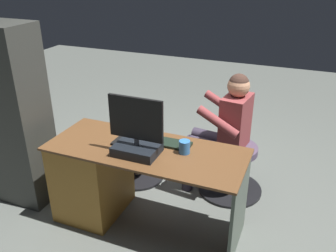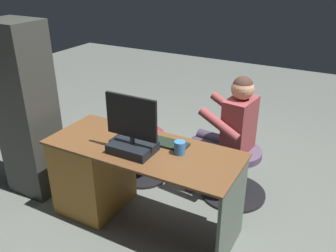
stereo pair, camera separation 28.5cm
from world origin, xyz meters
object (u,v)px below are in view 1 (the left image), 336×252
(office_chair_teddy, at_px, (137,152))
(monitor, at_px, (137,137))
(visitor_chair, at_px, (231,167))
(computer_mouse, at_px, (127,135))
(teddy_bear, at_px, (136,120))
(keyboard, at_px, (164,142))
(tv_remote, at_px, (118,141))
(desk, at_px, (102,175))
(cup, at_px, (184,147))
(person, at_px, (224,124))

(office_chair_teddy, bearing_deg, monitor, 118.20)
(office_chair_teddy, height_order, visitor_chair, same)
(computer_mouse, height_order, teddy_bear, teddy_bear)
(keyboard, bearing_deg, tv_remote, 17.55)
(monitor, xyz_separation_m, teddy_bear, (0.37, -0.70, -0.21))
(desk, distance_m, monitor, 0.61)
(monitor, height_order, tv_remote, monitor)
(monitor, distance_m, computer_mouse, 0.30)
(computer_mouse, height_order, cup, cup)
(monitor, relative_size, office_chair_teddy, 0.82)
(person, bearing_deg, office_chair_teddy, 7.57)
(person, bearing_deg, keyboard, 60.32)
(cup, relative_size, tv_remote, 0.66)
(desk, height_order, person, person)
(cup, distance_m, visitor_chair, 0.88)
(desk, bearing_deg, computer_mouse, -150.44)
(computer_mouse, distance_m, cup, 0.52)
(keyboard, height_order, visitor_chair, keyboard)
(desk, height_order, cup, cup)
(computer_mouse, bearing_deg, office_chair_teddy, -70.00)
(desk, distance_m, cup, 0.81)
(person, bearing_deg, computer_mouse, 42.88)
(keyboard, bearing_deg, office_chair_teddy, -43.62)
(teddy_bear, height_order, person, person)
(monitor, relative_size, teddy_bear, 1.32)
(computer_mouse, xyz_separation_m, teddy_bear, (0.18, -0.50, -0.10))
(tv_remote, bearing_deg, teddy_bear, -76.48)
(monitor, distance_m, visitor_chair, 1.14)
(visitor_chair, distance_m, person, 0.43)
(keyboard, height_order, cup, cup)
(keyboard, distance_m, cup, 0.22)
(desk, height_order, computer_mouse, computer_mouse)
(visitor_chair, bearing_deg, computer_mouse, 39.65)
(cup, height_order, office_chair_teddy, cup)
(tv_remote, xyz_separation_m, teddy_bear, (0.15, -0.59, -0.09))
(monitor, height_order, cup, monitor)
(monitor, distance_m, tv_remote, 0.28)
(keyboard, relative_size, cup, 4.24)
(keyboard, bearing_deg, desk, 14.30)
(teddy_bear, distance_m, visitor_chair, 1.00)
(teddy_bear, bearing_deg, monitor, 117.83)
(monitor, xyz_separation_m, cup, (-0.32, -0.14, -0.08))
(computer_mouse, bearing_deg, cup, 172.95)
(computer_mouse, relative_size, cup, 0.97)
(office_chair_teddy, distance_m, teddy_bear, 0.35)
(desk, bearing_deg, cup, -176.16)
(cup, bearing_deg, desk, 3.84)
(visitor_chair, bearing_deg, tv_remote, 42.32)
(monitor, xyz_separation_m, office_chair_teddy, (0.37, -0.69, -0.57))
(keyboard, xyz_separation_m, tv_remote, (0.35, 0.11, -0.00))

